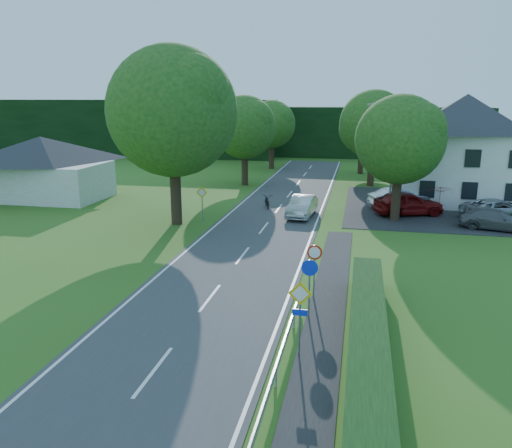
% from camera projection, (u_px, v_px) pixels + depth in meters
% --- Properties ---
extents(road, '(7.00, 80.00, 0.04)m').
position_uv_depth(road, '(251.00, 245.00, 28.81)').
color(road, '#3B3C3E').
rests_on(road, ground).
extents(parking_pad, '(14.00, 16.00, 0.04)m').
position_uv_depth(parking_pad, '(437.00, 207.00, 38.75)').
color(parking_pad, black).
rests_on(parking_pad, ground).
extents(line_edge_left, '(0.12, 80.00, 0.01)m').
position_uv_depth(line_edge_left, '(197.00, 242.00, 29.45)').
color(line_edge_left, white).
rests_on(line_edge_left, road).
extents(line_edge_right, '(0.12, 80.00, 0.01)m').
position_uv_depth(line_edge_right, '(307.00, 248.00, 28.15)').
color(line_edge_right, white).
rests_on(line_edge_right, road).
extents(line_centre, '(0.12, 80.00, 0.01)m').
position_uv_depth(line_centre, '(251.00, 245.00, 28.80)').
color(line_centre, white).
rests_on(line_centre, road).
extents(tree_main, '(9.40, 9.40, 11.64)m').
position_uv_depth(tree_main, '(174.00, 137.00, 32.37)').
color(tree_main, '#184815').
rests_on(tree_main, ground).
extents(tree_left_far, '(7.00, 7.00, 8.58)m').
position_uv_depth(tree_left_far, '(245.00, 141.00, 47.72)').
color(tree_left_far, '#184815').
rests_on(tree_left_far, ground).
extents(tree_right_far, '(7.40, 7.40, 9.09)m').
position_uv_depth(tree_right_far, '(373.00, 139.00, 47.16)').
color(tree_right_far, '#184815').
rests_on(tree_right_far, ground).
extents(tree_left_back, '(6.60, 6.60, 8.07)m').
position_uv_depth(tree_left_back, '(272.00, 135.00, 59.07)').
color(tree_left_back, '#184815').
rests_on(tree_left_back, ground).
extents(tree_right_back, '(6.20, 6.20, 7.56)m').
position_uv_depth(tree_right_back, '(362.00, 140.00, 55.14)').
color(tree_right_back, '#184815').
rests_on(tree_right_back, ground).
extents(tree_right_mid, '(7.00, 7.00, 8.58)m').
position_uv_depth(tree_right_mid, '(399.00, 159.00, 33.65)').
color(tree_right_mid, '#184815').
rests_on(tree_right_mid, ground).
extents(treeline_left, '(44.00, 6.00, 8.00)m').
position_uv_depth(treeline_left, '(126.00, 128.00, 73.24)').
color(treeline_left, black).
rests_on(treeline_left, ground).
extents(treeline_right, '(30.00, 5.00, 7.00)m').
position_uv_depth(treeline_right, '(377.00, 133.00, 69.99)').
color(treeline_right, black).
rests_on(treeline_right, ground).
extents(bungalow_left, '(11.00, 6.50, 5.20)m').
position_uv_depth(bungalow_left, '(43.00, 167.00, 41.62)').
color(bungalow_left, '#BBBCB7').
rests_on(bungalow_left, ground).
extents(house_white, '(10.60, 8.40, 8.60)m').
position_uv_depth(house_white, '(463.00, 148.00, 40.11)').
color(house_white, white).
rests_on(house_white, ground).
extents(streetlight, '(2.03, 0.18, 8.00)m').
position_uv_depth(streetlight, '(391.00, 153.00, 35.59)').
color(streetlight, gray).
rests_on(streetlight, ground).
extents(sign_priority_right, '(0.78, 0.09, 2.59)m').
position_uv_depth(sign_priority_right, '(300.00, 305.00, 16.11)').
color(sign_priority_right, gray).
rests_on(sign_priority_right, ground).
extents(sign_roundabout, '(0.64, 0.08, 2.37)m').
position_uv_depth(sign_roundabout, '(309.00, 277.00, 18.99)').
color(sign_roundabout, gray).
rests_on(sign_roundabout, ground).
extents(sign_speed_limit, '(0.64, 0.11, 2.37)m').
position_uv_depth(sign_speed_limit, '(314.00, 259.00, 20.86)').
color(sign_speed_limit, gray).
rests_on(sign_speed_limit, ground).
extents(sign_priority_left, '(0.78, 0.09, 2.44)m').
position_uv_depth(sign_priority_left, '(202.00, 197.00, 34.01)').
color(sign_priority_left, gray).
rests_on(sign_priority_left, ground).
extents(moving_car, '(1.94, 4.54, 1.46)m').
position_uv_depth(moving_car, '(302.00, 206.00, 35.62)').
color(moving_car, silver).
rests_on(moving_car, road).
extents(motorcycle, '(1.29, 2.19, 1.09)m').
position_uv_depth(motorcycle, '(267.00, 201.00, 38.42)').
color(motorcycle, black).
rests_on(motorcycle, road).
extents(parked_car_red, '(5.30, 3.47, 1.68)m').
position_uv_depth(parked_car_red, '(408.00, 204.00, 36.01)').
color(parked_car_red, maroon).
rests_on(parked_car_red, parking_pad).
extents(parked_car_silver_a, '(4.98, 3.26, 1.55)m').
position_uv_depth(parked_car_silver_a, '(400.00, 198.00, 38.18)').
color(parked_car_silver_a, '#BDBCC1').
rests_on(parked_car_silver_a, parking_pad).
extents(parked_car_grey, '(4.75, 2.88, 1.29)m').
position_uv_depth(parked_car_grey, '(496.00, 220.00, 32.10)').
color(parked_car_grey, '#57585D').
rests_on(parked_car_grey, parking_pad).
extents(parked_car_silver_b, '(5.45, 3.80, 1.38)m').
position_uv_depth(parked_car_silver_b, '(498.00, 209.00, 34.94)').
color(parked_car_silver_b, '#A2A0A7').
rests_on(parked_car_silver_b, parking_pad).
extents(parasol, '(2.73, 2.76, 1.90)m').
position_uv_depth(parasol, '(440.00, 199.00, 37.16)').
color(parasol, '#B5210E').
rests_on(parasol, parking_pad).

